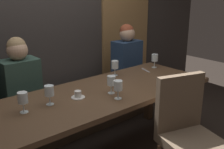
{
  "coord_description": "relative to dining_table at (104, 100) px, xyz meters",
  "views": [
    {
      "loc": [
        -1.49,
        -1.87,
        1.65
      ],
      "look_at": [
        0.18,
        0.1,
        0.84
      ],
      "focal_mm": 44.05,
      "sensor_mm": 36.0,
      "label": 1
    }
  ],
  "objects": [
    {
      "name": "dining_table",
      "position": [
        0.0,
        0.0,
        0.0
      ],
      "size": [
        2.2,
        0.84,
        0.74
      ],
      "color": "#493422",
      "rests_on": "ground"
    },
    {
      "name": "wine_glass_center_front",
      "position": [
        -0.53,
        0.04,
        0.2
      ],
      "size": [
        0.08,
        0.08,
        0.16
      ],
      "color": "silver",
      "rests_on": "dining_table"
    },
    {
      "name": "back_wall_tiled",
      "position": [
        0.0,
        1.22,
        0.85
      ],
      "size": [
        6.0,
        0.12,
        3.0
      ],
      "primitive_type": "cube",
      "color": "#383330",
      "rests_on": "ground"
    },
    {
      "name": "diner_bearded",
      "position": [
        -0.51,
        0.68,
        0.16
      ],
      "size": [
        0.36,
        0.24,
        0.76
      ],
      "color": "#2D473D",
      "rests_on": "banquette_bench"
    },
    {
      "name": "fork_on_table",
      "position": [
        0.78,
        0.2,
        0.09
      ],
      "size": [
        0.06,
        0.17,
        0.01
      ],
      "primitive_type": "cube",
      "rotation": [
        0.0,
        0.0,
        -0.29
      ],
      "color": "silver",
      "rests_on": "dining_table"
    },
    {
      "name": "banquette_bench",
      "position": [
        0.0,
        0.7,
        -0.42
      ],
      "size": [
        2.5,
        0.44,
        0.45
      ],
      "color": "#4A3C2E",
      "rests_on": "ground"
    },
    {
      "name": "wine_glass_center_back",
      "position": [
        0.39,
        0.29,
        0.2
      ],
      "size": [
        0.08,
        0.08,
        0.16
      ],
      "color": "silver",
      "rests_on": "dining_table"
    },
    {
      "name": "diner_far_end",
      "position": [
        0.95,
        0.7,
        0.16
      ],
      "size": [
        0.36,
        0.24,
        0.77
      ],
      "color": "navy",
      "rests_on": "banquette_bench"
    },
    {
      "name": "wine_glass_near_left",
      "position": [
        -0.76,
        0.04,
        0.2
      ],
      "size": [
        0.08,
        0.08,
        0.16
      ],
      "color": "silver",
      "rests_on": "dining_table"
    },
    {
      "name": "arched_door",
      "position": [
        1.35,
        1.15,
        0.71
      ],
      "size": [
        0.9,
        0.05,
        2.55
      ],
      "color": "olive",
      "rests_on": "ground"
    },
    {
      "name": "chair_near_side",
      "position": [
        0.28,
        -0.72,
        -0.09
      ],
      "size": [
        0.55,
        0.55,
        0.98
      ],
      "color": "brown",
      "rests_on": "ground"
    },
    {
      "name": "espresso_cup",
      "position": [
        -0.28,
        0.01,
        0.11
      ],
      "size": [
        0.12,
        0.12,
        0.06
      ],
      "color": "white",
      "rests_on": "dining_table"
    },
    {
      "name": "wine_glass_end_right",
      "position": [
        0.96,
        0.23,
        0.2
      ],
      "size": [
        0.08,
        0.08,
        0.16
      ],
      "color": "silver",
      "rests_on": "dining_table"
    },
    {
      "name": "wine_glass_far_left",
      "position": [
        0.01,
        -0.09,
        0.2
      ],
      "size": [
        0.08,
        0.08,
        0.16
      ],
      "color": "silver",
      "rests_on": "dining_table"
    },
    {
      "name": "wine_glass_near_right",
      "position": [
        -0.03,
        -0.23,
        0.2
      ],
      "size": [
        0.08,
        0.08,
        0.16
      ],
      "color": "silver",
      "rests_on": "dining_table"
    }
  ]
}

